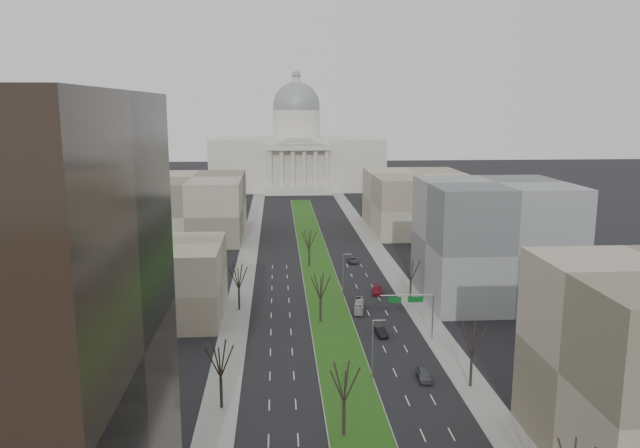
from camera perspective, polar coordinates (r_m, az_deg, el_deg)
name	(u,v)px	position (r m, az deg, el deg)	size (l,w,h in m)	color
ground	(317,267)	(153.54, -0.26, -3.93)	(600.00, 600.00, 0.00)	black
median	(317,267)	(152.54, -0.24, -3.99)	(8.00, 222.03, 0.20)	#999993
sidewalk_left	(240,299)	(129.43, -7.34, -6.80)	(5.00, 330.00, 0.15)	gray
sidewalk_right	(409,295)	(132.00, 8.11, -6.47)	(5.00, 330.00, 0.15)	gray
capitol	(297,154)	(298.82, -2.14, 6.40)	(80.00, 46.00, 55.00)	beige
building_beige_left	(152,281)	(119.93, -15.14, -5.06)	(26.00, 22.00, 14.00)	gray
building_grey_right	(494,241)	(130.68, 15.61, -1.53)	(28.00, 26.00, 24.00)	slate
building_far_left	(193,206)	(192.26, -11.52, 1.58)	(30.00, 40.00, 18.00)	#79705D
building_far_right	(418,202)	(200.54, 8.93, 2.04)	(30.00, 40.00, 18.00)	gray
tree_left_mid	(220,358)	(82.97, -9.12, -12.01)	(5.40, 5.40, 9.72)	black
tree_left_far	(238,276)	(120.80, -7.46, -4.74)	(5.28, 5.28, 9.50)	black
tree_right_mid	(473,339)	(90.34, 13.78, -10.15)	(5.52, 5.52, 9.94)	black
tree_right_far	(411,269)	(127.35, 8.33, -4.09)	(5.04, 5.04, 9.07)	black
tree_median_a	(344,381)	(75.69, 2.23, -14.19)	(5.40, 5.40, 9.72)	black
tree_median_b	(320,285)	(113.08, 0.04, -5.64)	(5.40, 5.40, 9.72)	black
tree_median_c	(309,239)	(151.80, -1.02, -1.39)	(5.40, 5.40, 9.72)	black
streetlamp_median_b	(373,349)	(90.92, 4.87, -11.31)	(1.90, 0.20, 9.16)	gray
streetlamp_median_c	(343,275)	(128.54, 2.14, -4.64)	(1.90, 0.20, 9.16)	gray
mast_arm_signs	(417,306)	(106.12, 8.87, -7.39)	(9.12, 0.24, 8.09)	gray
car_grey_near	(424,374)	(93.68, 9.48, -13.41)	(1.88, 4.66, 1.59)	#4B4D52
car_black	(381,332)	(109.21, 5.57, -9.76)	(1.54, 4.41, 1.45)	black
car_red	(377,290)	(132.41, 5.25, -6.05)	(2.10, 5.17, 1.50)	maroon
car_grey_far	(353,260)	(157.52, 3.01, -3.32)	(2.14, 4.64, 1.29)	#424549
box_van	(359,306)	(121.33, 3.61, -7.47)	(1.70, 7.26, 2.02)	#B9B9B9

